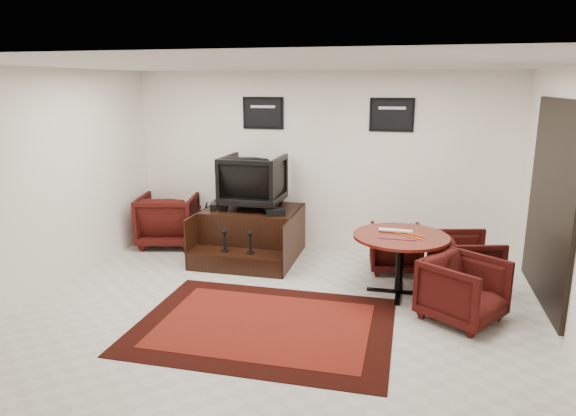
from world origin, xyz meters
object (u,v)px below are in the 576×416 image
Objects in this scene: meeting_table at (401,242)px; shine_chair at (253,178)px; table_chair_window at (466,259)px; shine_podium at (251,235)px; armchair_side at (168,217)px; table_chair_back at (396,246)px; table_chair_corner at (463,287)px.

shine_chair is at bearing 153.98° from meeting_table.
table_chair_window is at bearing 25.26° from meeting_table.
shine_podium is 3.14m from table_chair_window.
meeting_table is at bearing -22.91° from shine_podium.
meeting_table is at bearing 100.81° from table_chair_window.
armchair_side is at bearing 170.72° from shine_podium.
shine_chair reaches higher than armchair_side.
meeting_table is 0.91m from table_chair_back.
armchair_side is 3.71m from table_chair_back.
shine_podium is 2.47m from meeting_table.
table_chair_window is 0.99× the size of table_chair_corner.
table_chair_corner is at bearing 111.61° from table_chair_back.
meeting_table is at bearing 88.20° from table_chair_back.
shine_podium is 0.87m from shine_chair.
armchair_side reaches higher than table_chair_corner.
table_chair_corner is at bearing -40.71° from meeting_table.
shine_chair reaches higher than shine_podium.
armchair_side is at bearing -12.30° from table_chair_back.
shine_podium is at bearing 65.21° from table_chair_window.
table_chair_back is at bearing 62.86° from table_chair_corner.
armchair_side is at bearing 65.56° from table_chair_window.
table_chair_window is at bearing -10.34° from shine_podium.
armchair_side is 0.79× the size of meeting_table.
table_chair_back is (3.69, -0.36, -0.11)m from armchair_side.
shine_chair is at bearing 62.58° from table_chair_window.
meeting_table is 0.99m from table_chair_corner.
table_chair_corner is (2.97, -1.72, -0.80)m from shine_chair.
table_chair_window reaches higher than shine_podium.
table_chair_corner reaches higher than table_chair_window.
shine_podium is 1.87× the size of table_chair_window.
table_chair_back is at bearing 48.90° from table_chair_window.
table_chair_corner is at bearing 145.70° from armchair_side.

